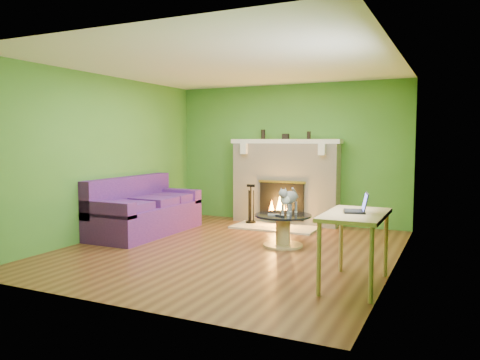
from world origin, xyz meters
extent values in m
plane|color=#532B17|center=(0.00, 0.00, 0.00)|extent=(5.00, 5.00, 0.00)
plane|color=white|center=(0.00, 0.00, 2.60)|extent=(5.00, 5.00, 0.00)
plane|color=#42802A|center=(0.00, 2.50, 1.30)|extent=(5.00, 0.00, 5.00)
plane|color=#42802A|center=(0.00, -2.50, 1.30)|extent=(5.00, 0.00, 5.00)
plane|color=#42802A|center=(-2.25, 0.00, 1.30)|extent=(0.00, 5.00, 5.00)
plane|color=#42802A|center=(2.25, 0.00, 1.30)|extent=(0.00, 5.00, 5.00)
plane|color=silver|center=(2.24, -0.90, 1.55)|extent=(0.00, 1.20, 1.20)
plane|color=white|center=(2.23, -0.90, 1.55)|extent=(0.00, 1.06, 1.06)
cube|color=beige|center=(0.00, 2.33, 0.75)|extent=(2.00, 0.35, 1.50)
cube|color=black|center=(0.00, 2.13, 0.44)|extent=(0.85, 0.03, 0.68)
cube|color=gold|center=(0.00, 2.13, 0.80)|extent=(0.91, 0.02, 0.04)
cylinder|color=black|center=(0.00, 2.10, 0.16)|extent=(0.55, 0.07, 0.07)
cube|color=white|center=(0.00, 2.30, 1.54)|extent=(2.10, 0.28, 0.08)
cube|color=white|center=(-0.75, 2.11, 1.40)|extent=(0.12, 0.10, 0.20)
cube|color=white|center=(0.75, 2.11, 1.40)|extent=(0.12, 0.10, 0.20)
cube|color=beige|center=(0.00, 1.80, 0.01)|extent=(1.50, 0.75, 0.03)
cube|color=white|center=(0.00, 2.30, 1.54)|extent=(2.10, 0.28, 0.08)
cube|color=#431B66|center=(-1.80, 0.44, 0.24)|extent=(0.95, 2.11, 0.48)
cube|color=#431B66|center=(-2.14, 0.44, 0.65)|extent=(0.22, 2.11, 0.59)
cube|color=#431B66|center=(-1.80, -0.51, 0.54)|extent=(0.95, 0.22, 0.24)
cube|color=#431B66|center=(-1.80, 1.38, 0.54)|extent=(0.95, 0.22, 0.24)
cube|color=#431B66|center=(-1.75, -0.16, 0.54)|extent=(0.76, 0.56, 0.13)
cube|color=#431B66|center=(-1.75, 0.54, 0.54)|extent=(0.76, 0.56, 0.13)
cube|color=#431B66|center=(-1.75, 1.14, 0.54)|extent=(0.76, 0.56, 0.13)
cylinder|color=tan|center=(0.61, 0.53, 0.02)|extent=(0.59, 0.59, 0.03)
cylinder|color=tan|center=(0.61, 0.53, 0.24)|extent=(0.21, 0.21, 0.41)
cylinder|color=black|center=(0.61, 0.53, 0.46)|extent=(0.84, 0.84, 0.03)
cube|color=tan|center=(1.95, -0.91, 0.77)|extent=(0.62, 1.07, 0.04)
cylinder|color=tan|center=(1.69, -1.39, 0.38)|extent=(0.05, 0.05, 0.75)
cylinder|color=tan|center=(2.21, -1.39, 0.38)|extent=(0.05, 0.05, 0.75)
cylinder|color=tan|center=(1.69, -0.43, 0.38)|extent=(0.05, 0.05, 0.75)
cylinder|color=tan|center=(2.21, -0.43, 0.38)|extent=(0.05, 0.05, 0.75)
cube|color=gray|center=(0.51, 0.41, 0.48)|extent=(0.17, 0.07, 0.02)
cube|color=black|center=(0.63, 0.35, 0.48)|extent=(0.16, 0.11, 0.02)
cylinder|color=black|center=(-0.45, 2.33, 1.67)|extent=(0.08, 0.08, 0.18)
cylinder|color=black|center=(0.44, 2.33, 1.65)|extent=(0.07, 0.07, 0.14)
cube|color=black|center=(0.00, 2.33, 1.63)|extent=(0.12, 0.08, 0.10)
camera|label=1|loc=(2.94, -5.90, 1.58)|focal=35.00mm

